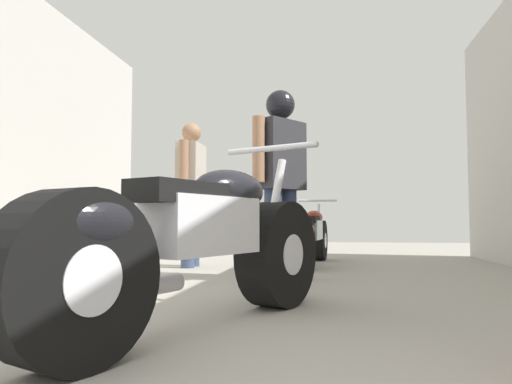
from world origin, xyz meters
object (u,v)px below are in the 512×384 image
motorcycle_maroon_cruiser (197,245)px  mechanic_in_blue (191,185)px  mechanic_with_helmet (281,166)px  motorcycle_black_naked (311,237)px

motorcycle_maroon_cruiser → mechanic_in_blue: size_ratio=1.22×
motorcycle_maroon_cruiser → mechanic_with_helmet: mechanic_with_helmet is taller
mechanic_with_helmet → motorcycle_maroon_cruiser: bearing=-95.5°
motorcycle_black_naked → mechanic_with_helmet: mechanic_with_helmet is taller
motorcycle_maroon_cruiser → motorcycle_black_naked: size_ratio=1.16×
motorcycle_maroon_cruiser → mechanic_with_helmet: bearing=84.5°
motorcycle_maroon_cruiser → motorcycle_black_naked: (0.39, 3.53, -0.07)m
mechanic_in_blue → motorcycle_black_naked: bearing=20.6°
mechanic_with_helmet → mechanic_in_blue: bearing=137.4°
motorcycle_maroon_cruiser → motorcycle_black_naked: motorcycle_maroon_cruiser is taller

